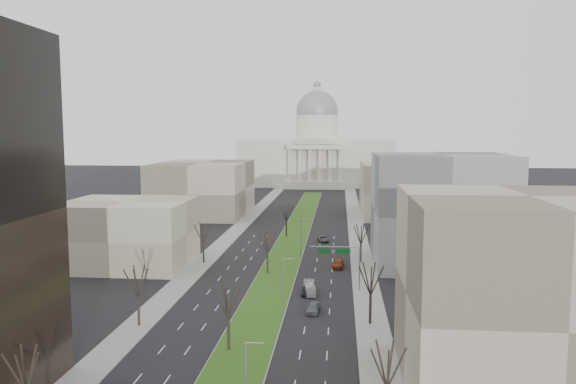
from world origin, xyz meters
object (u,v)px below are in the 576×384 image
Objects in this scene: car_red at (338,264)px; box_van at (310,288)px; car_black at (307,291)px; car_grey_far at (323,239)px; car_grey_near at (313,308)px.

car_red is 20.10m from box_van.
box_van is at bearing 62.67° from car_black.
car_red is at bearing -89.46° from car_grey_far.
box_van reaches higher than car_black.
car_grey_near reaches higher than car_grey_far.
car_black is 0.76× the size of car_red.
car_black is 48.08m from car_grey_far.
car_black is 0.78× the size of car_grey_far.
car_red is 1.02× the size of car_grey_far.
car_grey_far reaches higher than car_black.
car_grey_near is at bearing -91.69° from box_van.
car_black is (-1.67, 9.76, -0.10)m from car_grey_near.
car_grey_far is (-4.07, 27.72, -0.05)m from car_red.
car_black is 1.04m from box_van.
box_van reaches higher than car_grey_near.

